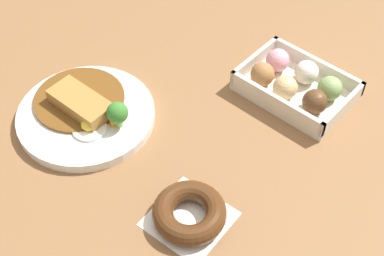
% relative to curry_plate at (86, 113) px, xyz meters
% --- Properties ---
extents(ground_plane, '(1.60, 1.60, 0.00)m').
position_rel_curry_plate_xyz_m(ground_plane, '(-0.09, -0.13, -0.01)').
color(ground_plane, brown).
extents(curry_plate, '(0.24, 0.24, 0.07)m').
position_rel_curry_plate_xyz_m(curry_plate, '(0.00, 0.00, 0.00)').
color(curry_plate, white).
rests_on(curry_plate, ground_plane).
extents(donut_box, '(0.20, 0.14, 0.06)m').
position_rel_curry_plate_xyz_m(donut_box, '(-0.24, -0.30, 0.01)').
color(donut_box, beige).
rests_on(donut_box, ground_plane).
extents(chocolate_ring_donut, '(0.12, 0.12, 0.03)m').
position_rel_curry_plate_xyz_m(chocolate_ring_donut, '(-0.28, 0.04, 0.00)').
color(chocolate_ring_donut, white).
rests_on(chocolate_ring_donut, ground_plane).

